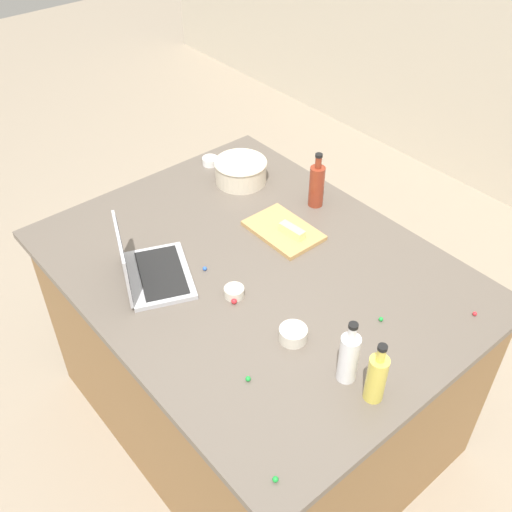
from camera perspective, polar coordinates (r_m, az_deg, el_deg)
name	(u,v)px	position (r m, az deg, el deg)	size (l,w,h in m)	color
ground_plane	(256,411)	(2.86, 0.00, -14.65)	(12.00, 12.00, 0.00)	gray
island_counter	(256,347)	(2.51, 0.00, -8.72)	(1.56, 1.21, 0.90)	olive
laptop	(147,269)	(2.14, -10.41, -1.27)	(0.37, 0.33, 0.22)	#B7B7BC
mixing_bowl_large	(241,171)	(2.62, -1.48, 8.18)	(0.23, 0.23, 0.10)	beige
bottle_vinegar	(349,357)	(1.79, 8.88, -9.54)	(0.06, 0.06, 0.23)	white
bottle_oil	(376,377)	(1.76, 11.48, -11.34)	(0.06, 0.06, 0.22)	#DBC64C
bottle_soy	(317,185)	(2.46, 5.84, 6.80)	(0.06, 0.06, 0.24)	maroon
cutting_board	(283,230)	(2.34, 2.65, 2.46)	(0.29, 0.20, 0.02)	tan
butter_stick_left	(292,231)	(2.30, 3.48, 2.42)	(0.11, 0.04, 0.04)	#F4E58C
ramekin_small	(210,161)	(2.76, -4.43, 9.08)	(0.07, 0.07, 0.04)	white
ramekin_medium	(293,334)	(1.92, 3.58, -7.50)	(0.09, 0.09, 0.05)	beige
ramekin_wide	(234,292)	(2.06, -2.11, -3.47)	(0.07, 0.07, 0.04)	beige
candy_0	(205,269)	(2.18, -4.94, -1.21)	(0.02, 0.02, 0.02)	blue
candy_1	(289,333)	(1.94, 3.21, -7.38)	(0.02, 0.02, 0.02)	blue
candy_2	(275,479)	(1.64, 1.88, -20.63)	(0.02, 0.02, 0.02)	green
candy_3	(248,379)	(1.82, -0.76, -11.70)	(0.02, 0.02, 0.02)	green
candy_4	(381,319)	(2.03, 11.90, -5.95)	(0.01, 0.01, 0.01)	green
candy_5	(234,301)	(2.04, -2.12, -4.36)	(0.02, 0.02, 0.02)	red
candy_6	(475,314)	(2.13, 20.25, -5.22)	(0.01, 0.01, 0.01)	red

